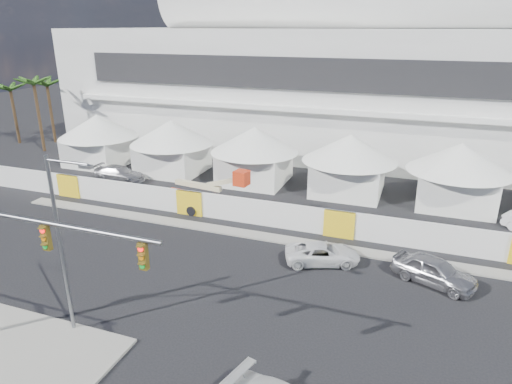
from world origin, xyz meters
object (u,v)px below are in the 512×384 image
(sedan_silver, at_px, (434,271))
(streetlight_median, at_px, (63,235))
(pickup_curb, at_px, (322,253))
(lot_car_c, at_px, (119,174))
(boom_lift, at_px, (193,197))

(sedan_silver, relative_size, streetlight_median, 0.54)
(pickup_curb, bearing_deg, lot_car_c, 46.57)
(sedan_silver, bearing_deg, lot_car_c, 95.03)
(lot_car_c, bearing_deg, streetlight_median, -149.82)
(pickup_curb, height_order, lot_car_c, lot_car_c)
(streetlight_median, relative_size, boom_lift, 1.10)
(pickup_curb, bearing_deg, streetlight_median, 117.33)
(sedan_silver, height_order, streetlight_median, streetlight_median)
(streetlight_median, bearing_deg, boom_lift, 96.98)
(pickup_curb, height_order, streetlight_median, streetlight_median)
(boom_lift, bearing_deg, streetlight_median, -75.58)
(pickup_curb, xyz_separation_m, boom_lift, (-11.95, 5.23, 0.43))
(sedan_silver, relative_size, pickup_curb, 1.02)
(boom_lift, bearing_deg, lot_car_c, 165.77)
(lot_car_c, height_order, boom_lift, boom_lift)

